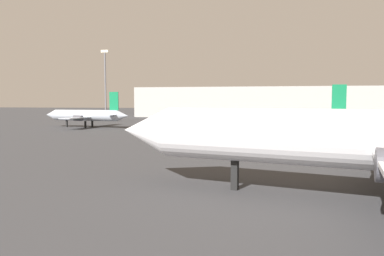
{
  "coord_description": "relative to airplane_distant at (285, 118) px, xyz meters",
  "views": [
    {
      "loc": [
        3.7,
        -6.73,
        6.28
      ],
      "look_at": [
        -5.09,
        42.66,
        2.38
      ],
      "focal_mm": 32.45,
      "sensor_mm": 36.0,
      "label": 1
    }
  ],
  "objects": [
    {
      "name": "light_mast_left",
      "position": [
        -51.71,
        31.81,
        9.3
      ],
      "size": [
        2.4,
        0.5,
        22.06
      ],
      "color": "slate",
      "rests_on": "ground_plane"
    },
    {
      "name": "airplane_distant",
      "position": [
        0.0,
        0.0,
        0.0
      ],
      "size": [
        28.82,
        22.1,
        9.43
      ],
      "rotation": [
        0.0,
        0.0,
        3.12
      ],
      "color": "silver",
      "rests_on": "ground_plane"
    },
    {
      "name": "airplane_far_left",
      "position": [
        -45.32,
        6.34,
        -0.12
      ],
      "size": [
        22.6,
        18.54,
        8.39
      ],
      "rotation": [
        0.0,
        0.0,
        3.02
      ],
      "color": "#B2BCCC",
      "rests_on": "ground_plane"
    },
    {
      "name": "terminal_building",
      "position": [
        -5.99,
        70.35,
        2.82
      ],
      "size": [
        93.14,
        19.8,
        11.67
      ],
      "primitive_type": "cube",
      "color": "#B7B7B2",
      "rests_on": "ground_plane"
    }
  ]
}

